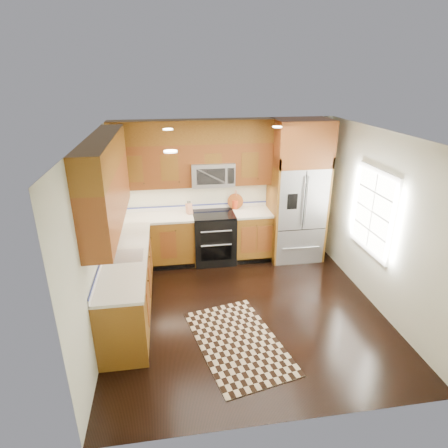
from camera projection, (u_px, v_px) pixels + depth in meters
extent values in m
plane|color=black|center=(245.00, 309.00, 5.68)|extent=(4.00, 4.00, 0.00)
cube|color=silver|center=(225.00, 189.00, 7.01)|extent=(4.00, 0.02, 2.60)
cube|color=silver|center=(98.00, 240.00, 4.90)|extent=(0.02, 4.00, 2.60)
cube|color=silver|center=(381.00, 223.00, 5.47)|extent=(0.02, 4.00, 2.60)
cube|color=white|center=(373.00, 211.00, 5.61)|extent=(0.04, 1.10, 1.30)
cube|color=white|center=(373.00, 212.00, 5.61)|extent=(0.02, 0.95, 1.15)
cube|color=#8E5D1B|center=(156.00, 242.00, 6.87)|extent=(1.37, 0.60, 0.90)
cube|color=#8E5D1B|center=(252.00, 235.00, 7.13)|extent=(0.72, 0.60, 0.90)
cube|color=#8E5D1B|center=(129.00, 286.00, 5.45)|extent=(0.60, 2.40, 0.90)
cube|color=silver|center=(196.00, 215.00, 6.80)|extent=(2.85, 0.62, 0.04)
cube|color=silver|center=(125.00, 257.00, 5.27)|extent=(0.62, 2.40, 0.04)
cube|color=brown|center=(194.00, 165.00, 6.58)|extent=(2.85, 0.33, 0.75)
cube|color=brown|center=(108.00, 197.00, 4.91)|extent=(0.33, 2.40, 0.75)
cube|color=#8E5D1B|center=(193.00, 132.00, 6.37)|extent=(2.85, 0.33, 0.40)
cube|color=#8E5D1B|center=(102.00, 153.00, 4.69)|extent=(0.33, 2.40, 0.40)
cube|color=black|center=(214.00, 238.00, 7.00)|extent=(0.76, 0.64, 0.92)
cube|color=black|center=(214.00, 214.00, 6.82)|extent=(0.76, 0.60, 0.02)
cube|color=black|center=(216.00, 237.00, 6.65)|extent=(0.55, 0.01, 0.18)
cube|color=black|center=(216.00, 253.00, 6.77)|extent=(0.55, 0.01, 0.28)
cylinder|color=#B2B2B7|center=(216.00, 231.00, 6.58)|extent=(0.55, 0.02, 0.02)
cylinder|color=#B2B2B7|center=(216.00, 245.00, 6.68)|extent=(0.55, 0.02, 0.02)
cube|color=#B2B2B7|center=(212.00, 174.00, 6.66)|extent=(0.76, 0.40, 0.42)
cube|color=black|center=(211.00, 177.00, 6.47)|extent=(0.50, 0.01, 0.28)
cube|color=#B2B2B7|center=(296.00, 212.00, 7.01)|extent=(0.90, 0.74, 1.80)
cube|color=black|center=(304.00, 201.00, 6.54)|extent=(0.01, 0.01, 1.08)
cube|color=black|center=(292.00, 202.00, 6.51)|extent=(0.18, 0.01, 0.28)
cube|color=#8E5D1B|center=(272.00, 209.00, 6.91)|extent=(0.04, 0.74, 2.00)
cube|color=#8E5D1B|center=(320.00, 206.00, 7.04)|extent=(0.04, 0.74, 2.00)
cube|color=brown|center=(301.00, 143.00, 6.52)|extent=(0.98, 0.74, 0.80)
cube|color=#B2B2B7|center=(125.00, 255.00, 5.26)|extent=(0.50, 0.42, 0.02)
cylinder|color=#B2B2B7|center=(111.00, 241.00, 5.38)|extent=(0.02, 0.02, 0.28)
torus|color=#B2B2B7|center=(109.00, 235.00, 5.26)|extent=(0.18, 0.02, 0.18)
cube|color=black|center=(238.00, 342.00, 4.99)|extent=(1.36, 1.88, 0.01)
cube|color=tan|center=(189.00, 209.00, 6.80)|extent=(0.12, 0.14, 0.19)
cylinder|color=#AD3515|center=(235.00, 204.00, 7.06)|extent=(0.15, 0.15, 0.17)
cylinder|color=brown|center=(235.00, 208.00, 7.08)|extent=(0.38, 0.38, 0.02)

